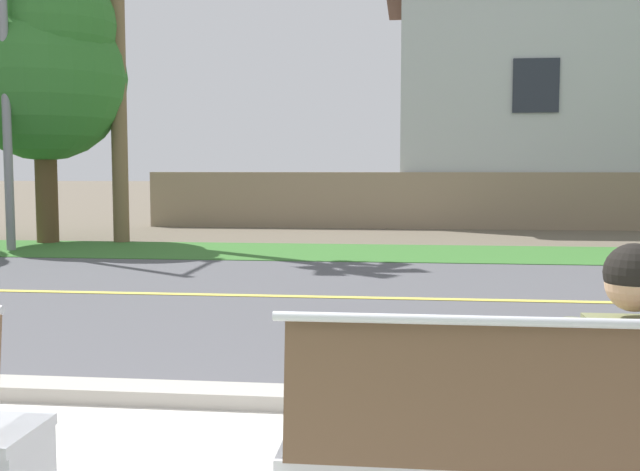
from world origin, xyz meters
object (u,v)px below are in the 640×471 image
at_px(streetlamp, 8,8).
at_px(shade_tree_left, 46,65).
at_px(bench_right, 550,454).
at_px(seated_person_olive, 623,388).

bearing_deg(streetlamp, shade_tree_left, 86.13).
relative_size(bench_right, seated_person_olive, 1.64).
xyz_separation_m(bench_right, seated_person_olive, (0.30, 0.17, 0.21)).
distance_m(seated_person_olive, shade_tree_left, 14.44).
bearing_deg(seated_person_olive, streetlamp, 127.68).
xyz_separation_m(seated_person_olive, shade_tree_left, (-7.98, 11.69, 2.86)).
height_order(bench_right, shade_tree_left, shade_tree_left).
xyz_separation_m(streetlamp, shade_tree_left, (0.08, 1.25, -0.86)).
bearing_deg(streetlamp, bench_right, -53.82).
relative_size(streetlamp, shade_tree_left, 1.42).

